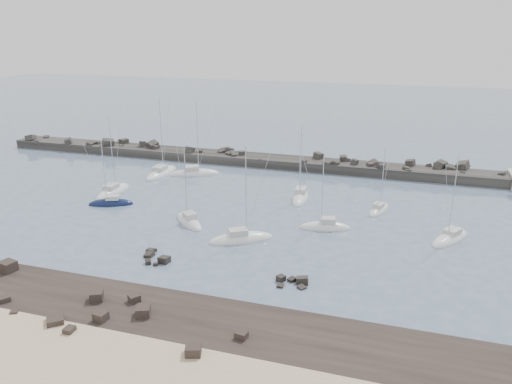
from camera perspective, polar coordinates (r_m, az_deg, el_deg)
ground at (r=70.74m, az=-5.01°, el=-4.92°), size 400.00×400.00×0.00m
sand_strip at (r=46.90m, az=-20.87°, el=-19.66°), size 140.00×14.00×1.00m
rock_shelf at (r=53.39m, az=-14.19°, el=-13.80°), size 140.00×12.00×1.92m
rock_cluster_near at (r=65.02m, az=-11.38°, el=-7.33°), size 4.52×4.51×1.33m
rock_cluster_far at (r=58.23m, az=4.54°, el=-10.22°), size 3.92×2.93×1.47m
breakwater at (r=106.83m, az=-1.03°, el=3.47°), size 115.00×7.49×4.99m
sailboat_1 at (r=100.56m, az=-10.76°, el=2.08°), size 3.83×10.51×16.25m
sailboat_2 at (r=85.50m, az=-16.24°, el=-1.30°), size 7.60×4.79×11.68m
sailboat_3 at (r=91.37m, az=-16.02°, el=-0.01°), size 3.04×9.26×14.50m
sailboat_4 at (r=99.25m, az=-7.02°, el=2.05°), size 10.11×7.01×15.41m
sailboat_5 at (r=75.21m, az=-7.66°, el=-3.43°), size 7.24×6.96×12.40m
sailboat_6 at (r=85.15m, az=5.09°, el=-0.68°), size 3.30×8.73×13.70m
sailboat_7 at (r=68.74m, az=-1.72°, el=-5.44°), size 9.12×7.23×14.33m
sailboat_8 at (r=73.25m, az=7.90°, el=-4.06°), size 7.80×4.11×12.05m
sailboat_9 at (r=81.67m, az=13.86°, el=-2.04°), size 3.91×7.08×10.80m
sailboat_10 at (r=73.96m, az=21.30°, el=-5.01°), size 6.56×8.51×13.18m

